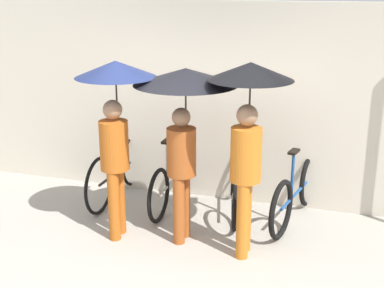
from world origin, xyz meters
name	(u,v)px	position (x,y,z in m)	size (l,w,h in m)	color
ground_plane	(154,275)	(0.00, 0.00, 0.00)	(30.00, 30.00, 0.00)	#9E998E
back_wall	(213,103)	(0.00, 2.18, 1.29)	(10.37, 0.12, 2.59)	beige
parked_bicycle_0	(118,170)	(-1.18, 1.73, 0.39)	(0.44, 1.77, 0.99)	black
parked_bicycle_1	(172,180)	(-0.39, 1.69, 0.36)	(0.44, 1.67, 0.97)	black
parked_bicycle_2	(233,184)	(0.39, 1.77, 0.36)	(0.59, 1.70, 1.08)	black
parked_bicycle_3	(296,192)	(1.18, 1.72, 0.36)	(0.53, 1.74, 0.98)	black
pedestrian_leading	(115,105)	(-0.72, 0.78, 1.52)	(0.89, 0.89, 2.00)	#B25619
pedestrian_center	(184,102)	(0.02, 0.93, 1.58)	(1.13, 1.13, 1.93)	#9E4C1E
pedestrian_trailing	(248,112)	(0.75, 0.79, 1.55)	(0.88, 0.88, 2.05)	#C66B1E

